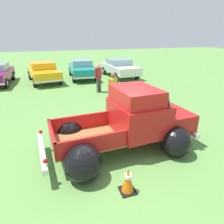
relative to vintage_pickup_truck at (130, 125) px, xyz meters
The scene contains 8 objects.
ground_plane 0.85m from the vintage_pickup_truck, behind, with size 80.00×80.00×0.00m, color #609347.
vintage_pickup_truck is the anchor object (origin of this frame).
show_car_1 10.83m from the vintage_pickup_truck, 102.83° to the left, with size 2.51×4.48×1.43m.
show_car_2 11.03m from the vintage_pickup_truck, 87.12° to the left, with size 2.03×4.45×1.43m.
show_car_3 11.16m from the vintage_pickup_truck, 71.10° to the left, with size 2.20×4.51×1.43m.
spectator_1 3.40m from the vintage_pickup_truck, 79.77° to the left, with size 0.54×0.39×1.74m.
spectator_2 6.54m from the vintage_pickup_truck, 83.46° to the left, with size 0.52×0.45×1.75m.
lane_cone_0 2.02m from the vintage_pickup_truck, 114.36° to the right, with size 0.36×0.36×0.63m.
Camera 1 is at (-1.91, -5.06, 3.39)m, focal length 31.89 mm.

